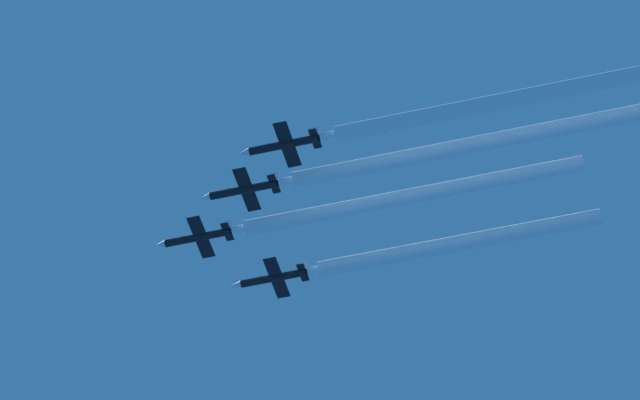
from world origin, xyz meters
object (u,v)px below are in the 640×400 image
(jet_right_wingman, at_px, (271,278))
(jet_outer_left, at_px, (282,145))
(jet_left_wingman, at_px, (241,190))
(jet_lead, at_px, (196,238))

(jet_right_wingman, height_order, jet_outer_left, jet_right_wingman)
(jet_right_wingman, xyz_separation_m, jet_outer_left, (-22.80, -7.68, -0.85))
(jet_left_wingman, bearing_deg, jet_right_wingman, 1.25)
(jet_outer_left, bearing_deg, jet_right_wingman, 18.62)
(jet_left_wingman, distance_m, jet_right_wingman, 15.56)
(jet_left_wingman, xyz_separation_m, jet_right_wingman, (15.54, 0.34, -0.63))
(jet_lead, relative_size, jet_left_wingman, 1.00)
(jet_outer_left, bearing_deg, jet_left_wingman, 45.32)
(jet_left_wingman, relative_size, jet_right_wingman, 1.00)
(jet_right_wingman, bearing_deg, jet_outer_left, -161.38)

